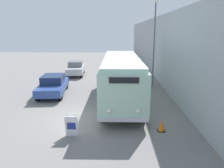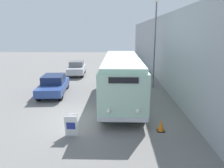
% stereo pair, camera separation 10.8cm
% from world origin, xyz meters
% --- Properties ---
extents(ground_plane, '(80.00, 80.00, 0.00)m').
position_xyz_m(ground_plane, '(0.00, 0.00, 0.00)').
color(ground_plane, slate).
extents(building_wall_right, '(0.30, 60.00, 6.23)m').
position_xyz_m(building_wall_right, '(5.84, 10.00, 3.11)').
color(building_wall_right, '#9EA3A8').
rests_on(building_wall_right, ground_plane).
extents(vintage_bus, '(2.53, 10.20, 3.06)m').
position_xyz_m(vintage_bus, '(1.97, 3.46, 1.75)').
color(vintage_bus, black).
rests_on(vintage_bus, ground_plane).
extents(sign_board, '(0.59, 0.39, 1.04)m').
position_xyz_m(sign_board, '(-0.44, -2.09, 0.50)').
color(sign_board, gray).
rests_on(sign_board, ground_plane).
extents(streetlamp, '(0.36, 0.36, 7.39)m').
position_xyz_m(streetlamp, '(4.79, 7.24, 4.70)').
color(streetlamp, '#595E60').
rests_on(streetlamp, ground_plane).
extents(parked_car_near, '(2.25, 4.78, 1.48)m').
position_xyz_m(parked_car_near, '(-3.27, 4.88, 0.75)').
color(parked_car_near, black).
rests_on(parked_car_near, ground_plane).
extents(parked_car_mid, '(2.01, 4.22, 1.57)m').
position_xyz_m(parked_car_mid, '(-2.88, 12.43, 0.80)').
color(parked_car_mid, black).
rests_on(parked_car_mid, ground_plane).
extents(traffic_cone, '(0.36, 0.36, 0.59)m').
position_xyz_m(traffic_cone, '(3.83, -1.49, 0.29)').
color(traffic_cone, black).
rests_on(traffic_cone, ground_plane).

